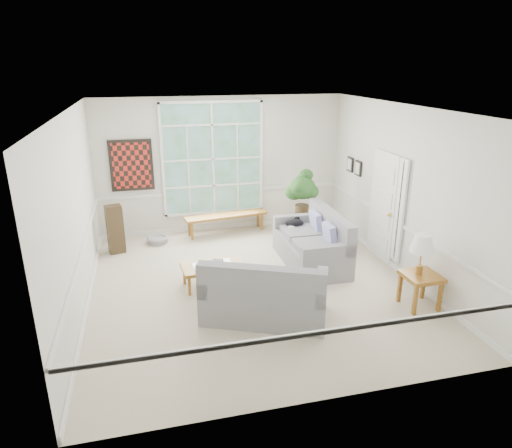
{
  "coord_description": "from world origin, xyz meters",
  "views": [
    {
      "loc": [
        -1.67,
        -6.95,
        3.67
      ],
      "look_at": [
        0.1,
        0.2,
        1.05
      ],
      "focal_mm": 32.0,
      "sensor_mm": 36.0,
      "label": 1
    }
  ],
  "objects_px": {
    "loveseat_front": "(265,287)",
    "side_table": "(420,290)",
    "loveseat_right": "(311,239)",
    "end_table": "(306,228)",
    "coffee_table": "(213,275)"
  },
  "relations": [
    {
      "from": "loveseat_front",
      "to": "side_table",
      "type": "bearing_deg",
      "value": 17.16
    },
    {
      "from": "loveseat_right",
      "to": "end_table",
      "type": "bearing_deg",
      "value": 74.44
    },
    {
      "from": "loveseat_right",
      "to": "loveseat_front",
      "type": "distance_m",
      "value": 2.15
    },
    {
      "from": "loveseat_front",
      "to": "side_table",
      "type": "distance_m",
      "value": 2.48
    },
    {
      "from": "coffee_table",
      "to": "end_table",
      "type": "relative_size",
      "value": 2.11
    },
    {
      "from": "end_table",
      "to": "loveseat_front",
      "type": "bearing_deg",
      "value": -120.15
    },
    {
      "from": "loveseat_right",
      "to": "coffee_table",
      "type": "distance_m",
      "value": 2.04
    },
    {
      "from": "coffee_table",
      "to": "side_table",
      "type": "relative_size",
      "value": 1.9
    },
    {
      "from": "loveseat_right",
      "to": "loveseat_front",
      "type": "bearing_deg",
      "value": -128.76
    },
    {
      "from": "loveseat_right",
      "to": "side_table",
      "type": "height_order",
      "value": "loveseat_right"
    },
    {
      "from": "side_table",
      "to": "end_table",
      "type": "bearing_deg",
      "value": 102.89
    },
    {
      "from": "end_table",
      "to": "side_table",
      "type": "height_order",
      "value": "side_table"
    },
    {
      "from": "loveseat_front",
      "to": "coffee_table",
      "type": "bearing_deg",
      "value": 140.54
    },
    {
      "from": "side_table",
      "to": "coffee_table",
      "type": "bearing_deg",
      "value": 153.98
    },
    {
      "from": "loveseat_front",
      "to": "coffee_table",
      "type": "distance_m",
      "value": 1.38
    }
  ]
}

